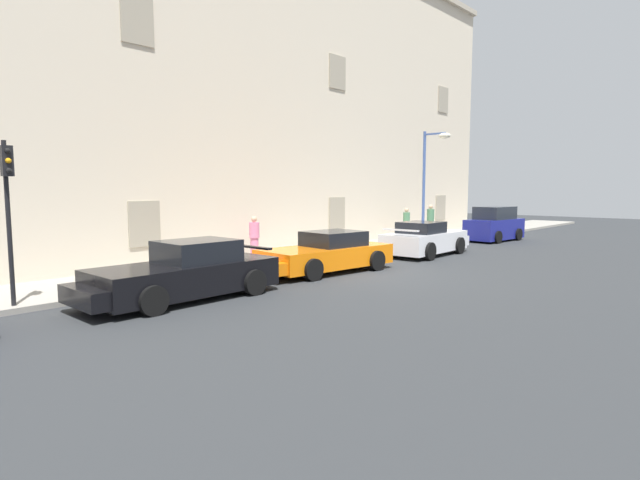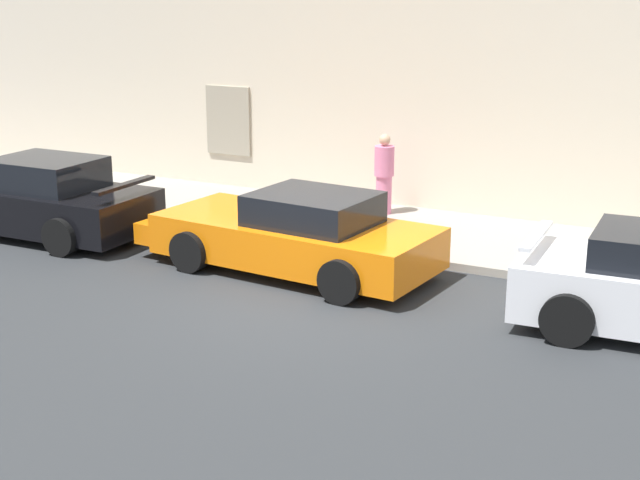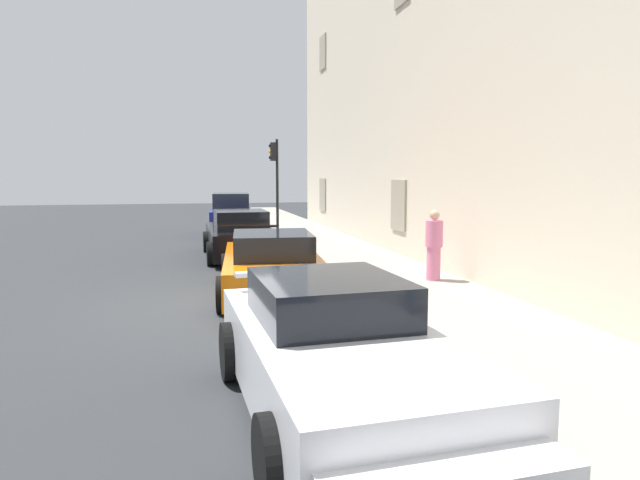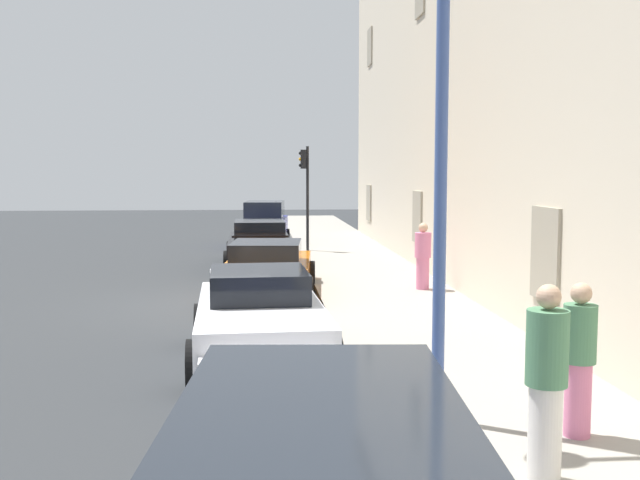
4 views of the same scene
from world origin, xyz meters
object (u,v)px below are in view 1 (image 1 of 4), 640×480
(pedestrian_admiring, at_px, (430,222))
(pedestrian_strolling, at_px, (406,223))
(sportscar_white_middle, at_px, (426,240))
(hatchback_parked, at_px, (494,225))
(sportscar_yellow_flank, at_px, (323,254))
(sportscar_red_lead, at_px, (181,275))
(traffic_light, at_px, (8,194))
(street_lamp, at_px, (432,165))
(pedestrian_bystander, at_px, (254,237))

(pedestrian_admiring, bearing_deg, pedestrian_strolling, 143.77)
(sportscar_white_middle, bearing_deg, pedestrian_strolling, 42.96)
(hatchback_parked, distance_m, pedestrian_strolling, 4.83)
(sportscar_white_middle, xyz_separation_m, pedestrian_strolling, (3.56, 3.32, 0.35))
(pedestrian_strolling, bearing_deg, sportscar_yellow_flank, -162.18)
(sportscar_red_lead, height_order, sportscar_yellow_flank, sportscar_red_lead)
(sportscar_red_lead, relative_size, traffic_light, 1.38)
(traffic_light, bearing_deg, sportscar_white_middle, -6.02)
(sportscar_white_middle, height_order, pedestrian_admiring, pedestrian_admiring)
(sportscar_red_lead, relative_size, pedestrian_admiring, 2.82)
(sportscar_yellow_flank, bearing_deg, street_lamp, 8.44)
(sportscar_white_middle, xyz_separation_m, hatchback_parked, (7.34, 0.31, 0.20))
(hatchback_parked, xyz_separation_m, street_lamp, (-4.39, 1.23, 3.03))
(pedestrian_admiring, bearing_deg, sportscar_white_middle, -151.17)
(sportscar_yellow_flank, bearing_deg, pedestrian_strolling, 17.82)
(sportscar_yellow_flank, bearing_deg, pedestrian_bystander, 88.07)
(pedestrian_bystander, bearing_deg, sportscar_red_lead, -145.17)
(traffic_light, relative_size, pedestrian_admiring, 2.04)
(sportscar_red_lead, xyz_separation_m, pedestrian_admiring, (16.26, 2.59, 0.43))
(pedestrian_admiring, xyz_separation_m, pedestrian_bystander, (-10.71, 1.27, -0.12))
(traffic_light, distance_m, pedestrian_bystander, 9.19)
(sportscar_white_middle, relative_size, hatchback_parked, 1.24)
(hatchback_parked, xyz_separation_m, pedestrian_strolling, (-3.78, 3.01, 0.15))
(hatchback_parked, xyz_separation_m, traffic_light, (-22.18, 1.26, 1.80))
(hatchback_parked, bearing_deg, pedestrian_admiring, 140.58)
(pedestrian_strolling, bearing_deg, pedestrian_bystander, 177.06)
(sportscar_white_middle, bearing_deg, pedestrian_admiring, 28.83)
(traffic_light, bearing_deg, pedestrian_admiring, 2.88)
(hatchback_parked, xyz_separation_m, pedestrian_admiring, (-2.72, 2.24, 0.23))
(sportscar_white_middle, relative_size, traffic_light, 1.29)
(traffic_light, xyz_separation_m, street_lamp, (17.79, -0.03, 1.22))
(pedestrian_admiring, bearing_deg, street_lamp, -148.90)
(sportscar_white_middle, bearing_deg, hatchback_parked, 2.41)
(sportscar_yellow_flank, xyz_separation_m, sportscar_white_middle, (6.22, -0.18, 0.03))
(traffic_light, relative_size, pedestrian_strolling, 2.24)
(sportscar_red_lead, distance_m, pedestrian_strolling, 15.57)
(sportscar_red_lead, distance_m, pedestrian_admiring, 16.47)
(street_lamp, distance_m, pedestrian_strolling, 3.44)
(sportscar_yellow_flank, height_order, street_lamp, street_lamp)
(sportscar_white_middle, relative_size, pedestrian_bystander, 3.01)
(sportscar_red_lead, distance_m, sportscar_yellow_flank, 5.42)
(sportscar_white_middle, distance_m, pedestrian_strolling, 4.88)
(hatchback_parked, height_order, traffic_light, traffic_light)
(traffic_light, height_order, pedestrian_strolling, traffic_light)
(sportscar_red_lead, bearing_deg, sportscar_white_middle, 0.20)
(sportscar_yellow_flank, bearing_deg, sportscar_red_lead, -177.70)
(hatchback_parked, bearing_deg, sportscar_red_lead, -178.94)
(pedestrian_admiring, xyz_separation_m, pedestrian_strolling, (-1.06, 0.78, -0.08))
(sportscar_yellow_flank, distance_m, hatchback_parked, 13.56)
(sportscar_white_middle, height_order, street_lamp, street_lamp)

